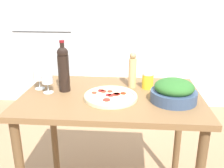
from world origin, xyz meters
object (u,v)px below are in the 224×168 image
Objects in this scene: salad_bowl at (174,91)px; pepper_mill at (132,71)px; wine_glass_far at (39,76)px; homemade_pizza at (111,96)px; wine_bottle at (64,68)px; refrigerator at (52,56)px; wine_glass_near at (47,79)px; salt_canister at (148,81)px.

pepper_mill is at bearing 136.49° from salad_bowl.
wine_glass_far is 0.41× the size of homemade_pizza.
wine_bottle is 1.03× the size of homemade_pizza.
refrigerator reaches higher than homemade_pizza.
wine_glass_far is (-0.08, 0.07, 0.00)m from wine_glass_near.
salad_bowl is (0.72, -0.13, -0.10)m from wine_bottle.
wine_glass_far is 0.77m from salt_canister.
wine_glass_near is 0.69m from salt_canister.
wine_glass_far is at bearing 139.00° from wine_glass_near.
refrigerator is at bearing 127.05° from salad_bowl.
salt_canister is at bearing 5.40° from wine_glass_far.
pepper_mill is (0.46, 0.11, -0.04)m from wine_bottle.
salt_canister is (0.57, 0.10, -0.11)m from wine_bottle.
wine_glass_near is 1.00× the size of wine_glass_far.
refrigerator reaches higher than wine_glass_far.
wine_glass_near is 0.55× the size of pepper_mill.
wine_glass_near is 0.49× the size of salad_bowl.
wine_glass_far reaches higher than salt_canister.
salad_bowl is at bearing -5.65° from wine_glass_near.
refrigerator is 5.73× the size of salad_bowl.
refrigerator reaches higher than salad_bowl.
homemade_pizza is (0.43, -0.07, -0.08)m from wine_glass_near.
wine_bottle is 0.38m from homemade_pizza.
salt_canister is (0.76, 0.07, -0.04)m from wine_glass_far.
wine_glass_far is 0.55× the size of pepper_mill.
wine_glass_near is at bearing 171.28° from homemade_pizza.
wine_glass_far is (0.45, -1.64, 0.23)m from refrigerator.
homemade_pizza is (-0.39, 0.02, -0.05)m from salad_bowl.
wine_glass_near reaches higher than salt_canister.
wine_glass_near reaches higher than homemade_pizza.
wine_glass_near is 0.83m from salad_bowl.
wine_glass_far is (-0.19, 0.02, -0.07)m from wine_bottle.
refrigerator is 1.80m from wine_glass_near.
wine_bottle reaches higher than salad_bowl.
pepper_mill is (0.57, 0.16, 0.03)m from wine_glass_near.
salt_canister is at bearing 122.90° from salad_bowl.
wine_bottle is at bearing -166.29° from pepper_mill.
refrigerator is at bearing 107.19° from wine_glass_near.
salad_bowl is at bearing -57.10° from salt_canister.
wine_glass_far is 0.66m from pepper_mill.
wine_glass_far is at bearing -174.60° from salt_canister.
salt_canister is at bearing -8.76° from pepper_mill.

